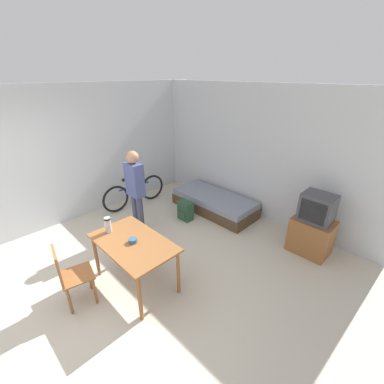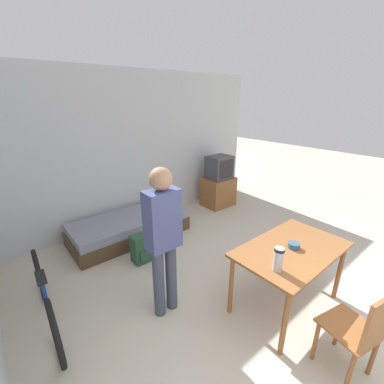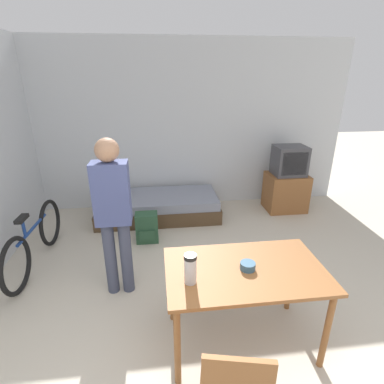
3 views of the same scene
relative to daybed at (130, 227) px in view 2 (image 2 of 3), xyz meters
name	(u,v)px [view 2 (image 2 of 3)]	position (x,y,z in m)	size (l,w,h in m)	color
ground_plane	(356,376)	(0.40, -3.38, -0.18)	(20.00, 20.00, 0.00)	beige
wall_back	(131,151)	(0.40, 0.53, 1.17)	(5.59, 0.06, 2.70)	silver
daybed	(130,227)	(0.00, 0.00, 0.00)	(1.92, 0.85, 0.37)	#4C3823
tv	(219,184)	(2.14, 0.04, 0.31)	(0.64, 0.50, 1.10)	brown
dining_table	(291,255)	(0.66, -2.52, 0.48)	(1.25, 0.76, 0.75)	brown
wooden_chair	(362,330)	(0.37, -3.32, 0.33)	(0.47, 0.47, 0.91)	brown
bicycle	(46,299)	(-1.48, -1.12, 0.14)	(0.13, 1.59, 0.72)	black
person_standing	(163,234)	(-0.43, -1.73, 0.78)	(0.34, 0.22, 1.65)	#3D4256
thermos_flask	(278,258)	(0.21, -2.63, 0.70)	(0.09, 0.09, 0.23)	#B7B7BC
mate_bowl	(294,245)	(0.67, -2.53, 0.60)	(0.12, 0.12, 0.06)	#335670
backpack	(143,248)	(-0.17, -0.74, 0.02)	(0.30, 0.24, 0.41)	#284C33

